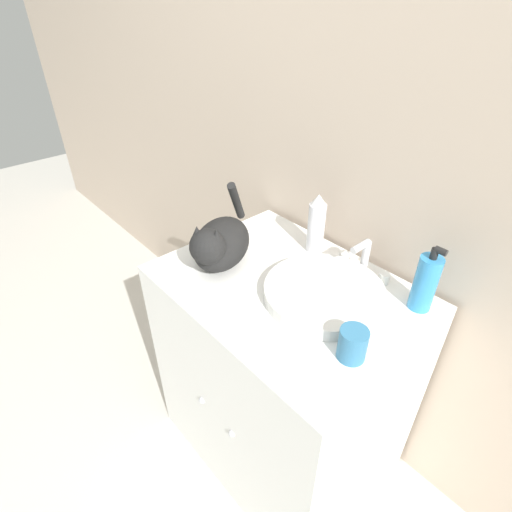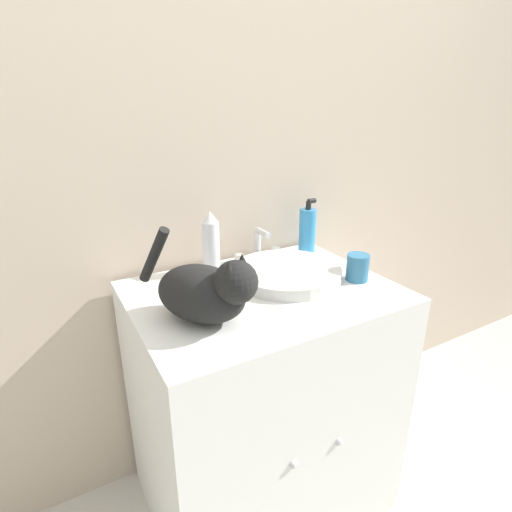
# 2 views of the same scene
# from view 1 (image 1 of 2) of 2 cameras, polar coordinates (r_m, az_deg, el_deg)

# --- Properties ---
(ground_plane) EXTENTS (8.00, 8.00, 0.00)m
(ground_plane) POSITION_cam_1_polar(r_m,az_deg,el_deg) (1.77, -4.67, -30.02)
(ground_plane) COLOR beige
(wall_back) EXTENTS (6.00, 0.05, 2.50)m
(wall_back) POSITION_cam_1_polar(r_m,az_deg,el_deg) (1.27, 16.61, 17.60)
(wall_back) COLOR #C6B29E
(wall_back) RESTS_ON ground_plane
(vanity_cabinet) EXTENTS (0.78, 0.60, 0.83)m
(vanity_cabinet) POSITION_cam_1_polar(r_m,az_deg,el_deg) (1.51, 3.70, -16.56)
(vanity_cabinet) COLOR white
(vanity_cabinet) RESTS_ON ground_plane
(sink_basin) EXTENTS (0.35, 0.35, 0.04)m
(sink_basin) POSITION_cam_1_polar(r_m,az_deg,el_deg) (1.18, 9.70, -5.19)
(sink_basin) COLOR silver
(sink_basin) RESTS_ON vanity_cabinet
(faucet) EXTENTS (0.18, 0.09, 0.12)m
(faucet) POSITION_cam_1_polar(r_m,az_deg,el_deg) (1.28, 15.11, -0.46)
(faucet) COLOR silver
(faucet) RESTS_ON vanity_cabinet
(cat) EXTENTS (0.27, 0.35, 0.23)m
(cat) POSITION_cam_1_polar(r_m,az_deg,el_deg) (1.26, -5.23, 1.84)
(cat) COLOR black
(cat) RESTS_ON vanity_cabinet
(soap_bottle) EXTENTS (0.06, 0.06, 0.21)m
(soap_bottle) POSITION_cam_1_polar(r_m,az_deg,el_deg) (1.18, 23.06, -3.51)
(soap_bottle) COLOR #338CCC
(soap_bottle) RESTS_ON vanity_cabinet
(spray_bottle) EXTENTS (0.06, 0.06, 0.21)m
(spray_bottle) POSITION_cam_1_polar(r_m,az_deg,el_deg) (1.34, 8.62, 4.55)
(spray_bottle) COLOR silver
(spray_bottle) RESTS_ON vanity_cabinet
(cup) EXTENTS (0.07, 0.07, 0.09)m
(cup) POSITION_cam_1_polar(r_m,az_deg,el_deg) (1.01, 13.64, -12.13)
(cup) COLOR teal
(cup) RESTS_ON vanity_cabinet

